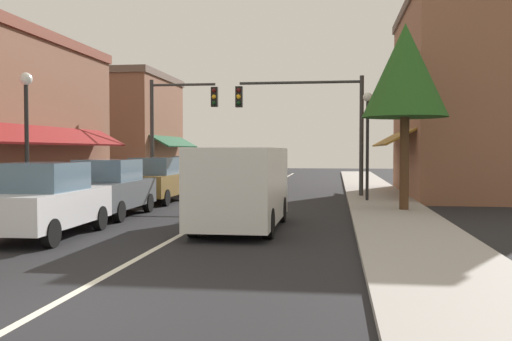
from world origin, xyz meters
The scene contains 16 objects.
ground_plane centered at (0.00, 18.00, 0.00)m, with size 80.00×80.00×0.00m, color black.
sidewalk_left centered at (-5.50, 18.00, 0.06)m, with size 2.60×56.00×0.12m, color gray.
sidewalk_right centered at (5.50, 18.00, 0.06)m, with size 2.60×56.00×0.12m, color #A39E99.
lane_center_stripe centered at (0.00, 18.00, 0.00)m, with size 0.14×52.00×0.01m, color silver.
storefront_right_block centered at (9.69, 20.00, 4.33)m, with size 7.10×10.20×8.66m.
storefront_far_left centered at (-9.20, 28.00, 3.40)m, with size 6.13×8.20×6.79m.
parked_car_nearest_left centered at (-3.05, 5.88, 0.88)m, with size 1.88×4.15×1.77m.
parked_car_second_left centered at (-3.21, 10.17, 0.88)m, with size 1.84×4.13×1.77m.
parked_car_third_left centered at (-3.24, 14.92, 0.88)m, with size 1.83×4.13×1.77m.
parked_car_far_left centered at (-3.05, 20.14, 0.88)m, with size 1.84×4.13×1.77m.
van_in_lane centered at (1.30, 8.01, 1.15)m, with size 2.01×5.18×2.12m.
traffic_signal_mast_arm centered at (2.81, 18.02, 3.61)m, with size 5.49×0.50×5.22m.
traffic_signal_left_corner centered at (-3.70, 19.11, 3.54)m, with size 3.27×0.50×5.33m.
street_lamp_left_near centered at (-5.00, 8.55, 2.92)m, with size 0.36×0.36×4.26m.
street_lamp_right_mid centered at (4.93, 15.80, 2.93)m, with size 0.36×0.36×4.28m.
tree_right_near centered at (5.94, 12.47, 4.61)m, with size 2.77×2.77×6.17m.
Camera 1 is at (3.73, -6.72, 2.06)m, focal length 40.26 mm.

